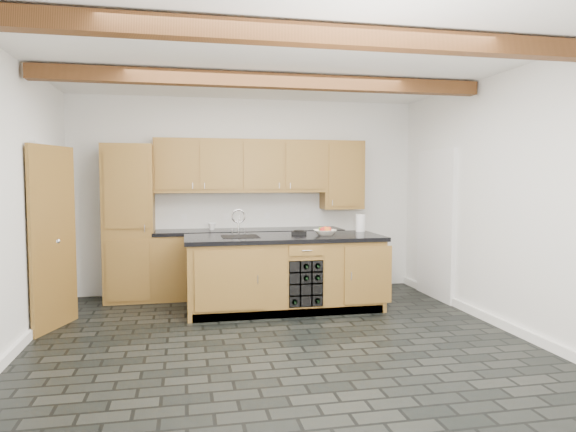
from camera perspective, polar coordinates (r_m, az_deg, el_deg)
name	(u,v)px	position (r m, az deg, el deg)	size (l,w,h in m)	color
ground	(279,342)	(5.32, -0.97, -13.78)	(5.00, 5.00, 0.00)	black
room_shell	(263,189)	(5.58, -2.84, 2.98)	(5.01, 5.00, 5.00)	white
back_cabinetry	(224,226)	(7.27, -7.11, -1.13)	(3.65, 0.62, 2.20)	olive
island	(285,273)	(6.49, -0.37, -6.30)	(2.48, 0.96, 0.93)	olive
faucet	(240,234)	(6.39, -5.37, -1.96)	(0.45, 0.40, 0.34)	black
kitchen_scale	(299,233)	(6.54, 1.24, -1.86)	(0.21, 0.15, 0.06)	black
fruit_bowl	(325,232)	(6.50, 4.13, -1.84)	(0.28, 0.28, 0.07)	silver
fruit_cluster	(325,230)	(6.50, 4.13, -1.51)	(0.16, 0.17, 0.07)	red
paper_towel	(360,223)	(7.02, 8.05, -0.77)	(0.13, 0.13, 0.23)	white
mug	(212,226)	(7.24, -8.47, -1.15)	(0.11, 0.11, 0.10)	white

